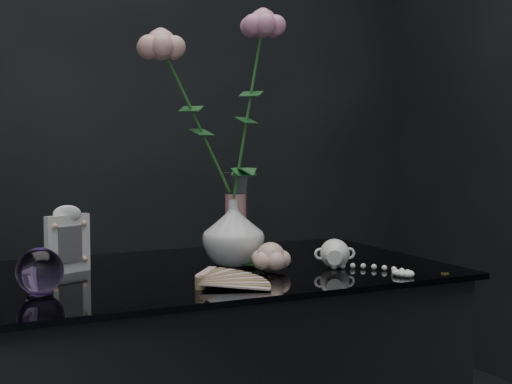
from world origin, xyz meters
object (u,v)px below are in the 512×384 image
vase (233,232)px  loose_rose (271,257)px  paperweight (40,271)px  wine_glass (236,216)px  picture_frame (68,239)px  pearl_jar (335,252)px

vase → loose_rose: bearing=-73.5°
paperweight → wine_glass: bearing=23.3°
wine_glass → vase: bearing=-117.5°
picture_frame → paperweight: bearing=-137.5°
wine_glass → loose_rose: wine_glass is taller
vase → picture_frame: (-0.34, 0.06, -0.00)m
picture_frame → paperweight: picture_frame is taller
loose_rose → paperweight: bearing=-161.3°
vase → paperweight: (-0.42, -0.13, -0.03)m
picture_frame → pearl_jar: (0.52, -0.18, -0.04)m
wine_glass → paperweight: bearing=-156.7°
vase → picture_frame: vase is taller
pearl_jar → picture_frame: bearing=-179.4°
vase → paperweight: vase is taller
picture_frame → pearl_jar: bearing=-42.3°
picture_frame → loose_rose: picture_frame is taller
wine_glass → pearl_jar: size_ratio=0.87×
wine_glass → picture_frame: 0.38m
wine_glass → picture_frame: size_ratio=1.42×
vase → picture_frame: 0.34m
pearl_jar → loose_rose: bearing=-165.2°
pearl_jar → wine_glass: bearing=145.8°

